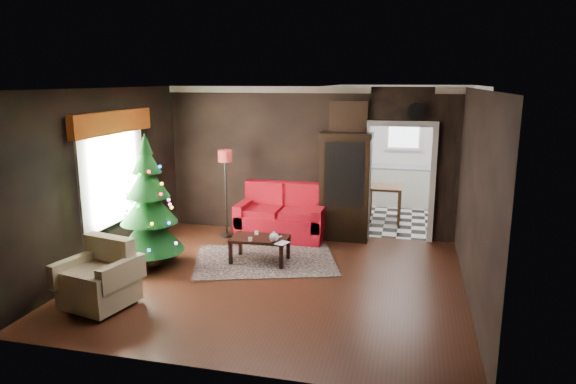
% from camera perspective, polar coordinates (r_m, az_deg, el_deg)
% --- Properties ---
extents(floor, '(5.50, 5.50, 0.00)m').
position_cam_1_polar(floor, '(7.79, -1.59, -9.69)').
color(floor, black).
rests_on(floor, ground).
extents(ceiling, '(5.50, 5.50, 0.00)m').
position_cam_1_polar(ceiling, '(7.22, -1.73, 11.38)').
color(ceiling, white).
rests_on(ceiling, ground).
extents(wall_back, '(5.50, 0.00, 5.50)m').
position_cam_1_polar(wall_back, '(9.77, 2.23, 3.39)').
color(wall_back, black).
rests_on(wall_back, ground).
extents(wall_front, '(5.50, 0.00, 5.50)m').
position_cam_1_polar(wall_front, '(5.09, -9.14, -5.23)').
color(wall_front, black).
rests_on(wall_front, ground).
extents(wall_left, '(0.00, 5.50, 5.50)m').
position_cam_1_polar(wall_left, '(8.52, -19.80, 1.32)').
color(wall_left, black).
rests_on(wall_left, ground).
extents(wall_right, '(0.00, 5.50, 5.50)m').
position_cam_1_polar(wall_right, '(7.17, 20.04, -0.66)').
color(wall_right, black).
rests_on(wall_right, ground).
extents(doorway, '(1.10, 0.10, 2.10)m').
position_cam_1_polar(doorway, '(9.65, 12.15, 0.89)').
color(doorway, silver).
rests_on(doorway, ground).
extents(left_window, '(0.05, 1.60, 1.40)m').
position_cam_1_polar(left_window, '(8.65, -18.88, 1.89)').
color(left_window, white).
rests_on(left_window, wall_left).
extents(valance, '(0.12, 2.10, 0.35)m').
position_cam_1_polar(valance, '(8.51, -18.81, 7.30)').
color(valance, '#993D10').
rests_on(valance, wall_left).
extents(kitchen_floor, '(3.00, 3.00, 0.00)m').
position_cam_1_polar(kitchen_floor, '(11.35, 12.15, -2.84)').
color(kitchen_floor, silver).
rests_on(kitchen_floor, ground).
extents(kitchen_window, '(0.70, 0.06, 0.70)m').
position_cam_1_polar(kitchen_window, '(12.47, 12.72, 6.44)').
color(kitchen_window, white).
rests_on(kitchen_window, ground).
extents(rug, '(2.66, 2.27, 0.01)m').
position_cam_1_polar(rug, '(8.58, -2.52, -7.53)').
color(rug, '#56374B').
rests_on(rug, ground).
extents(loveseat, '(1.70, 0.90, 1.00)m').
position_cam_1_polar(loveseat, '(9.61, -0.69, -2.24)').
color(loveseat, maroon).
rests_on(loveseat, ground).
extents(curio_cabinet, '(0.90, 0.45, 1.90)m').
position_cam_1_polar(curio_cabinet, '(9.51, 6.36, 0.31)').
color(curio_cabinet, black).
rests_on(curio_cabinet, ground).
extents(floor_lamp, '(0.33, 0.33, 1.65)m').
position_cam_1_polar(floor_lamp, '(9.70, -6.90, -0.19)').
color(floor_lamp, black).
rests_on(floor_lamp, ground).
extents(christmas_tree, '(1.33, 1.33, 2.03)m').
position_cam_1_polar(christmas_tree, '(8.35, -15.21, -1.04)').
color(christmas_tree, black).
rests_on(christmas_tree, ground).
extents(armchair, '(0.97, 0.97, 0.83)m').
position_cam_1_polar(armchair, '(7.19, -20.29, -8.49)').
color(armchair, tan).
rests_on(armchair, ground).
extents(coffee_table, '(0.93, 0.58, 0.41)m').
position_cam_1_polar(coffee_table, '(8.44, -3.13, -6.35)').
color(coffee_table, black).
rests_on(coffee_table, rug).
extents(teapot, '(0.21, 0.21, 0.16)m').
position_cam_1_polar(teapot, '(8.11, -1.57, -4.99)').
color(teapot, silver).
rests_on(teapot, coffee_table).
extents(cup_a, '(0.08, 0.08, 0.06)m').
position_cam_1_polar(cup_a, '(8.52, -3.52, -4.54)').
color(cup_a, white).
rests_on(cup_a, coffee_table).
extents(cup_b, '(0.07, 0.07, 0.06)m').
position_cam_1_polar(cup_b, '(8.20, -4.21, -5.22)').
color(cup_b, white).
rests_on(cup_b, coffee_table).
extents(book, '(0.16, 0.08, 0.22)m').
position_cam_1_polar(book, '(8.05, -1.11, -4.92)').
color(book, '#927054').
rests_on(book, coffee_table).
extents(wall_clock, '(0.32, 0.32, 0.06)m').
position_cam_1_polar(wall_clock, '(9.43, 14.05, 8.70)').
color(wall_clock, white).
rests_on(wall_clock, wall_back).
extents(painting, '(0.62, 0.05, 0.52)m').
position_cam_1_polar(painting, '(9.51, 6.69, 8.22)').
color(painting, '#B67851').
rests_on(painting, wall_back).
extents(kitchen_counter, '(1.80, 0.60, 0.90)m').
position_cam_1_polar(kitchen_counter, '(12.41, 12.42, 0.58)').
color(kitchen_counter, silver).
rests_on(kitchen_counter, ground).
extents(kitchen_table, '(0.70, 0.70, 0.75)m').
position_cam_1_polar(kitchen_table, '(10.97, 10.63, -1.28)').
color(kitchen_table, brown).
rests_on(kitchen_table, ground).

